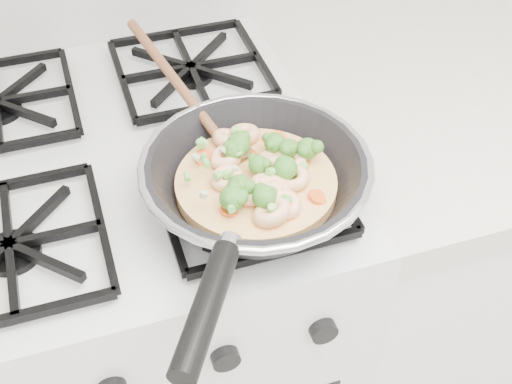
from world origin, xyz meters
name	(u,v)px	position (x,y,z in m)	size (l,w,h in m)	color
stove	(149,334)	(0.00, 1.70, 0.46)	(0.60, 0.60, 0.92)	white
skillet	(255,178)	(0.15, 1.53, 0.96)	(0.32, 0.58, 0.10)	black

